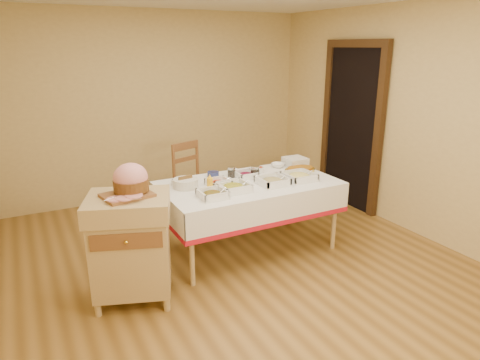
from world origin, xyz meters
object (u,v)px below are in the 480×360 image
at_px(butcher_cart, 131,242).
at_px(ham_on_board, 130,182).
at_px(dining_chair, 194,181).
at_px(bread_basket, 186,183).
at_px(preserve_jar_right, 255,172).
at_px(preserve_jar_left, 232,172).
at_px(mustard_bottle, 210,184).
at_px(plate_stack, 295,162).
at_px(dining_table, 249,197).
at_px(brass_platter, 300,170).

height_order(butcher_cart, ham_on_board, ham_on_board).
relative_size(dining_chair, ham_on_board, 2.44).
bearing_deg(bread_basket, preserve_jar_right, -1.39).
bearing_deg(preserve_jar_left, mustard_bottle, -139.13).
height_order(preserve_jar_left, plate_stack, preserve_jar_left).
bearing_deg(dining_table, butcher_cart, -163.98).
bearing_deg(ham_on_board, preserve_jar_left, 26.22).
distance_m(dining_table, mustard_bottle, 0.56).
height_order(ham_on_board, bread_basket, ham_on_board).
height_order(butcher_cart, brass_platter, butcher_cart).
bearing_deg(dining_table, preserve_jar_right, 40.58).
bearing_deg(bread_basket, brass_platter, -2.52).
xyz_separation_m(dining_table, brass_platter, (0.71, 0.08, 0.18)).
bearing_deg(butcher_cart, bread_basket, 37.08).
bearing_deg(dining_chair, bread_basket, -116.05).
relative_size(butcher_cart, dining_chair, 0.96).
distance_m(dining_table, brass_platter, 0.73).
height_order(mustard_bottle, brass_platter, mustard_bottle).
xyz_separation_m(dining_table, mustard_bottle, (-0.49, -0.11, 0.24)).
height_order(dining_chair, bread_basket, dining_chair).
bearing_deg(preserve_jar_right, butcher_cart, -161.11).
bearing_deg(brass_platter, butcher_cart, -167.10).
height_order(dining_table, butcher_cart, butcher_cart).
bearing_deg(bread_basket, plate_stack, 6.27).
xyz_separation_m(preserve_jar_right, plate_stack, (0.65, 0.18, -0.01)).
relative_size(preserve_jar_left, bread_basket, 0.45).
xyz_separation_m(preserve_jar_right, bread_basket, (-0.79, 0.02, -0.01)).
height_order(dining_table, dining_chair, dining_chair).
bearing_deg(ham_on_board, bread_basket, 37.02).
bearing_deg(dining_chair, brass_platter, -46.13).
xyz_separation_m(dining_table, plate_stack, (0.79, 0.30, 0.21)).
bearing_deg(mustard_bottle, preserve_jar_left, 40.87).
relative_size(plate_stack, brass_platter, 0.65).
bearing_deg(ham_on_board, butcher_cart, -141.88).
height_order(ham_on_board, plate_stack, ham_on_board).
height_order(preserve_jar_right, plate_stack, preserve_jar_right).
bearing_deg(dining_table, plate_stack, 20.82).
bearing_deg(ham_on_board, dining_chair, 51.75).
height_order(dining_table, preserve_jar_right, preserve_jar_right).
bearing_deg(butcher_cart, preserve_jar_right, 18.89).
relative_size(preserve_jar_right, mustard_bottle, 0.68).
relative_size(preserve_jar_right, plate_stack, 0.53).
distance_m(preserve_jar_right, mustard_bottle, 0.68).
bearing_deg(ham_on_board, mustard_bottle, 16.88).
relative_size(mustard_bottle, bread_basket, 0.73).
bearing_deg(butcher_cart, dining_table, 16.02).
xyz_separation_m(preserve_jar_left, bread_basket, (-0.57, -0.11, -0.00)).
bearing_deg(preserve_jar_left, ham_on_board, -153.78).
bearing_deg(brass_platter, dining_chair, 133.87).
distance_m(butcher_cart, preserve_jar_right, 1.60).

